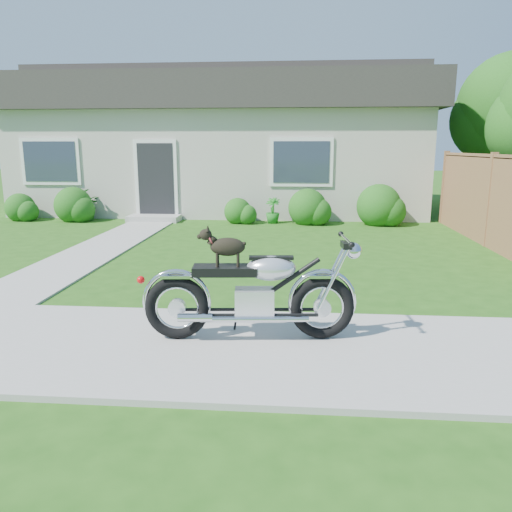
{
  "coord_description": "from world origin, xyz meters",
  "views": [
    {
      "loc": [
        2.42,
        -4.68,
        2.0
      ],
      "look_at": [
        1.95,
        1.0,
        0.75
      ],
      "focal_mm": 35.0,
      "sensor_mm": 36.0,
      "label": 1
    }
  ],
  "objects_px": {
    "house": "(225,142)",
    "motorcycle_with_dog": "(254,292)",
    "fence": "(490,201)",
    "potted_plant_right": "(273,211)",
    "potted_plant_left": "(85,206)"
  },
  "relations": [
    {
      "from": "house",
      "to": "motorcycle_with_dog",
      "type": "bearing_deg",
      "value": -80.41
    },
    {
      "from": "fence",
      "to": "motorcycle_with_dog",
      "type": "xyz_separation_m",
      "value": [
        -4.31,
        -5.54,
        -0.39
      ]
    },
    {
      "from": "potted_plant_right",
      "to": "motorcycle_with_dog",
      "type": "xyz_separation_m",
      "value": [
        0.23,
        -8.34,
        0.21
      ]
    },
    {
      "from": "fence",
      "to": "motorcycle_with_dog",
      "type": "relative_size",
      "value": 2.98
    },
    {
      "from": "fence",
      "to": "potted_plant_left",
      "type": "distance_m",
      "value": 10.13
    },
    {
      "from": "fence",
      "to": "motorcycle_with_dog",
      "type": "bearing_deg",
      "value": -127.91
    },
    {
      "from": "potted_plant_left",
      "to": "potted_plant_right",
      "type": "xyz_separation_m",
      "value": [
        5.18,
        0.0,
        -0.08
      ]
    },
    {
      "from": "potted_plant_right",
      "to": "motorcycle_with_dog",
      "type": "height_order",
      "value": "motorcycle_with_dog"
    },
    {
      "from": "potted_plant_left",
      "to": "potted_plant_right",
      "type": "height_order",
      "value": "potted_plant_left"
    },
    {
      "from": "motorcycle_with_dog",
      "to": "potted_plant_left",
      "type": "bearing_deg",
      "value": 117.82
    },
    {
      "from": "house",
      "to": "potted_plant_left",
      "type": "bearing_deg",
      "value": -134.76
    },
    {
      "from": "house",
      "to": "fence",
      "type": "distance_m",
      "value": 8.96
    },
    {
      "from": "potted_plant_right",
      "to": "potted_plant_left",
      "type": "bearing_deg",
      "value": 180.0
    },
    {
      "from": "house",
      "to": "potted_plant_right",
      "type": "distance_m",
      "value": 4.28
    },
    {
      "from": "potted_plant_left",
      "to": "house",
      "type": "bearing_deg",
      "value": 45.24
    }
  ]
}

